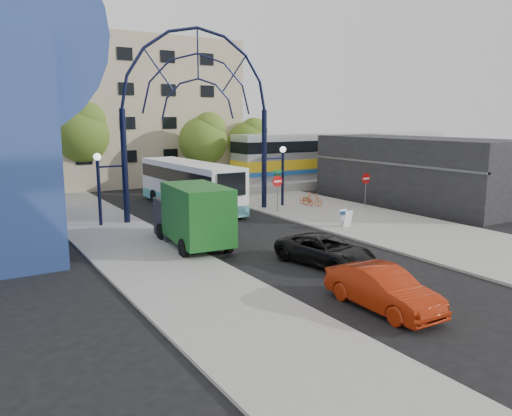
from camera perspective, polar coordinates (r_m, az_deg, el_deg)
ground at (r=22.03m, az=9.65°, el=-6.87°), size 120.00×120.00×0.00m
sidewalk_east at (r=30.24m, az=16.10°, el=-2.33°), size 8.00×56.00×0.12m
plaza_west at (r=23.86m, az=-12.19°, el=-5.47°), size 5.00×50.00×0.12m
gateway_arch at (r=32.94m, az=-6.60°, el=13.87°), size 13.64×0.44×12.10m
stop_sign at (r=33.81m, az=2.48°, el=2.69°), size 0.80×0.07×2.50m
do_not_enter_sign at (r=36.16m, az=12.45°, el=2.92°), size 0.76×0.07×2.48m
street_name_sign at (r=34.50m, az=2.47°, el=3.07°), size 0.70×0.70×2.80m
sandwich_board at (r=29.81m, az=10.24°, el=-0.93°), size 0.55×0.61×0.99m
commercial_block_east at (r=39.73m, az=17.69°, el=4.08°), size 6.00×16.00×5.00m
apartment_block at (r=53.18m, az=-14.37°, el=10.53°), size 20.00×12.10×14.00m
train_platform at (r=51.16m, az=10.32°, el=3.30°), size 32.00×5.00×0.80m
train_car at (r=50.92m, az=10.41°, el=6.09°), size 25.10×3.05×4.20m
tree_north_a at (r=46.31m, az=-5.91°, el=7.92°), size 4.48×4.48×7.00m
tree_north_b at (r=46.79m, az=-19.34°, el=8.24°), size 5.12×5.12×8.00m
tree_north_c at (r=50.93m, az=-0.75°, el=7.81°), size 4.16×4.16×6.50m
city_bus at (r=36.34m, az=-7.60°, el=2.72°), size 3.10×12.13×3.31m
green_truck at (r=25.35m, az=-7.36°, el=-0.82°), size 2.91×6.54×3.21m
black_suv at (r=22.39m, az=7.95°, el=-4.80°), size 3.10×5.05×1.31m
red_sedan at (r=17.63m, az=14.29°, el=-8.95°), size 1.60×4.44×1.45m
bike_near_a at (r=36.83m, az=5.77°, el=0.96°), size 0.56×1.56×0.81m
bike_near_b at (r=36.55m, az=6.45°, el=1.02°), size 1.07×1.70×0.99m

